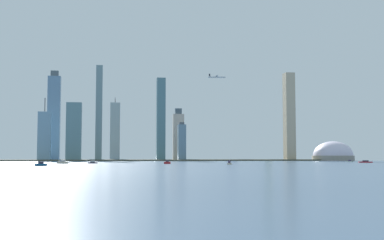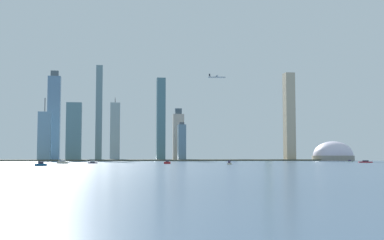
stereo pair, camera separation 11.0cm
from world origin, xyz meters
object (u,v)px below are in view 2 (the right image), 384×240
(skyscraper_10, at_px, (182,142))
(boat_3, at_px, (41,164))
(boat_0, at_px, (350,161))
(airplane, at_px, (217,77))
(skyscraper_7, at_px, (176,136))
(skyscraper_8, at_px, (99,113))
(boat_5, at_px, (167,162))
(skyscraper_3, at_px, (161,119))
(observation_tower, at_px, (268,85))
(skyscraper_2, at_px, (178,136))
(boat_6, at_px, (93,162))
(stadium_dome, at_px, (333,156))
(skyscraper_0, at_px, (74,132))
(boat_4, at_px, (365,162))
(boat_2, at_px, (229,163))
(skyscraper_6, at_px, (115,132))
(skyscraper_11, at_px, (232,150))
(skyscraper_4, at_px, (54,117))
(skyscraper_5, at_px, (90,117))
(skyscraper_9, at_px, (289,117))

(skyscraper_10, distance_m, boat_3, 519.83)
(boat_0, distance_m, airplane, 338.20)
(skyscraper_7, relative_size, boat_0, 10.30)
(skyscraper_8, relative_size, boat_5, 18.18)
(boat_3, bearing_deg, skyscraper_3, 42.29)
(observation_tower, height_order, boat_5, observation_tower)
(skyscraper_8, bearing_deg, skyscraper_2, 7.34)
(boat_6, bearing_deg, skyscraper_7, 37.18)
(skyscraper_10, bearing_deg, skyscraper_3, 149.95)
(stadium_dome, bearing_deg, skyscraper_0, 178.65)
(boat_4, bearing_deg, boat_2, 50.18)
(skyscraper_6, height_order, skyscraper_11, skyscraper_6)
(observation_tower, relative_size, boat_2, 45.33)
(observation_tower, xyz_separation_m, boat_0, (35.13, -275.54, -152.46))
(boat_3, bearing_deg, boat_6, 45.81)
(skyscraper_4, distance_m, skyscraper_5, 81.48)
(skyscraper_2, xyz_separation_m, skyscraper_7, (2.86, 60.62, 3.17))
(skyscraper_7, height_order, skyscraper_11, skyscraper_7)
(stadium_dome, relative_size, skyscraper_7, 0.80)
(airplane, bearing_deg, skyscraper_9, -4.02)
(skyscraper_8, bearing_deg, skyscraper_10, -9.65)
(skyscraper_3, xyz_separation_m, skyscraper_5, (-136.05, 84.72, 9.97))
(skyscraper_7, distance_m, skyscraper_9, 237.64)
(skyscraper_3, bearing_deg, skyscraper_10, -30.05)
(skyscraper_4, distance_m, skyscraper_10, 251.57)
(boat_2, bearing_deg, skyscraper_11, 150.00)
(skyscraper_5, distance_m, boat_2, 563.38)
(stadium_dome, distance_m, boat_6, 556.08)
(skyscraper_7, relative_size, airplane, 2.98)
(boat_2, relative_size, boat_6, 0.63)
(stadium_dome, bearing_deg, boat_2, -126.52)
(skyscraper_11, bearing_deg, boat_2, -104.35)
(observation_tower, xyz_separation_m, boat_6, (-337.76, -361.14, -152.44))
(observation_tower, relative_size, boat_5, 32.88)
(skyscraper_6, height_order, boat_3, skyscraper_6)
(boat_2, distance_m, airplane, 487.36)
(skyscraper_4, xyz_separation_m, skyscraper_8, (85.71, -33.05, 6.63))
(skyscraper_4, xyz_separation_m, boat_0, (457.68, -293.25, -82.15))
(skyscraper_8, height_order, airplane, skyscraper_8)
(stadium_dome, relative_size, skyscraper_3, 0.52)
(skyscraper_10, distance_m, boat_6, 356.75)
(skyscraper_8, xyz_separation_m, boat_0, (371.96, -260.19, -88.78))
(skyscraper_8, bearing_deg, boat_4, -43.33)
(skyscraper_6, xyz_separation_m, boat_6, (-31.71, -391.30, -56.00))
(skyscraper_7, bearing_deg, skyscraper_8, -152.85)
(boat_5, bearing_deg, skyscraper_2, 26.34)
(observation_tower, relative_size, boat_6, 28.69)
(skyscraper_0, bearing_deg, skyscraper_11, 12.62)
(skyscraper_10, distance_m, boat_2, 428.15)
(stadium_dome, xyz_separation_m, skyscraper_6, (-424.49, 73.43, 48.11))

